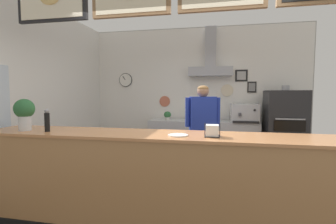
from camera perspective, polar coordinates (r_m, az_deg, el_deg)
The scene contains 15 objects.
ground_plane at distance 3.47m, azimuth 2.33°, elevation -21.64°, with size 6.57×6.57×0.00m, color #3F3A38.
back_wall_assembly at distance 5.64m, azimuth 6.64°, elevation 5.46°, with size 5.01×3.16×3.04m.
left_wall_with_window at distance 4.29m, azimuth -32.87°, elevation 3.59°, with size 0.15×5.48×3.04m.
service_counter at distance 2.80m, azimuth 0.67°, elevation -16.16°, with size 4.45×0.66×1.08m.
back_prep_counter at distance 5.53m, azimuth 8.05°, elevation -6.79°, with size 2.38×0.56×0.92m.
pizza_oven at distance 5.44m, azimuth 25.49°, elevation -3.75°, with size 0.73×0.75×1.68m.
shop_worker at distance 4.05m, azimuth 8.07°, elevation -4.66°, with size 0.56×0.31×1.65m.
espresso_machine at distance 5.44m, azimuth 17.46°, elevation -0.21°, with size 0.57×0.50×0.38m.
potted_oregano at distance 5.48m, azimuth 11.09°, elevation -0.71°, with size 0.15×0.15×0.22m.
potted_sage at distance 5.56m, azimuth -0.12°, elevation -0.76°, with size 0.16×0.16×0.19m.
potted_rosemary at distance 5.50m, azimuth 5.37°, elevation -0.63°, with size 0.20×0.20×0.22m.
condiment_plate at distance 2.56m, azimuth 2.35°, elevation -5.42°, with size 0.21×0.21×0.01m.
napkin_holder at distance 2.54m, azimuth 10.30°, elevation -4.41°, with size 0.16×0.15×0.14m.
pepper_grinder at distance 3.15m, azimuth -26.41°, elevation -1.78°, with size 0.06×0.06×0.26m.
basil_vase at distance 3.35m, azimuth -30.51°, elevation -0.17°, with size 0.23×0.23×0.38m.
Camera 1 is at (0.49, -3.08, 1.53)m, focal length 26.10 mm.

